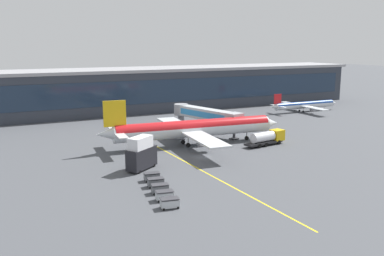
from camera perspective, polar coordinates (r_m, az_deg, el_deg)
The scene contains 13 objects.
ground_plane at distance 87.97m, azimuth 1.48°, elevation -3.94°, with size 700.00×700.00×0.00m, color #47494F.
apron_lead_in_line at distance 87.60m, azimuth -1.96°, elevation -4.00°, with size 0.30×80.00×0.01m, color yellow.
terminal_building at distance 145.67m, azimuth -14.27°, elevation 4.73°, with size 212.72×22.26×14.75m.
main_airliner at distance 97.57m, azimuth 0.22°, elevation -0.06°, with size 44.84×35.79×11.24m.
jet_bridge at distance 111.34m, azimuth 1.66°, elevation 1.88°, with size 9.17×23.69×6.61m.
fuel_tanker at distance 99.48m, azimuth 10.10°, elevation -1.29°, with size 11.05×4.09×3.25m.
catering_lift at distance 79.23m, azimuth -6.84°, elevation -3.43°, with size 7.00×5.96×6.30m.
baggage_cart_0 at distance 61.36m, azimuth -3.03°, elevation -10.02°, with size 2.88×2.02×1.48m.
baggage_cart_1 at distance 64.28m, azimuth -3.71°, elevation -9.02°, with size 2.88×2.02×1.48m.
baggage_cart_2 at distance 67.22m, azimuth -4.34°, elevation -8.11°, with size 2.88×2.02×1.48m.
baggage_cart_3 at distance 70.18m, azimuth -4.91°, elevation -7.27°, with size 2.88×2.02×1.48m.
baggage_cart_4 at distance 73.16m, azimuth -5.43°, elevation -6.51°, with size 2.88×2.02×1.48m.
commuter_jet_far at distance 151.55m, azimuth 14.90°, elevation 3.02°, with size 28.46×22.71×6.72m.
Camera 1 is at (-40.15, -74.82, 22.99)m, focal length 39.63 mm.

